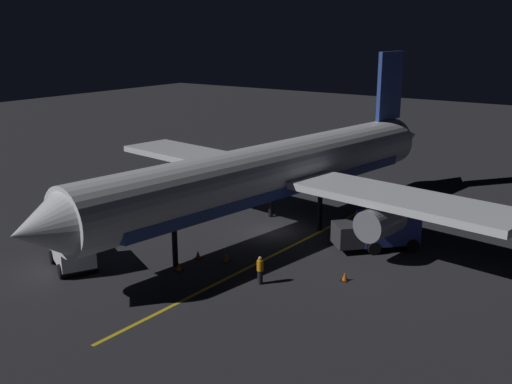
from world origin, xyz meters
TOP-DOWN VIEW (x-y plane):
  - ground_plane at (0.00, 0.00)m, footprint 180.00×180.00m
  - apron_guide_stripe at (-2.84, 4.00)m, footprint 1.32×29.95m
  - airliner at (-0.09, -0.63)m, footprint 35.24×40.90m
  - baggage_truck at (6.90, 12.86)m, footprint 6.00×4.39m
  - catering_truck at (-8.12, -1.22)m, footprint 5.43×5.60m
  - ground_crew_worker at (-4.77, 8.37)m, footprint 0.40×0.40m
  - traffic_cone_near_left at (-8.68, 5.05)m, footprint 0.50×0.50m
  - traffic_cone_near_right at (0.55, 9.66)m, footprint 0.50×0.50m
  - traffic_cone_under_wing at (0.94, 7.35)m, footprint 0.50×0.50m
  - traffic_cone_far at (-0.96, 6.77)m, footprint 0.50×0.50m

SIDE VIEW (x-z plane):
  - ground_plane at x=0.00m, z-range -0.20..0.00m
  - apron_guide_stripe at x=-2.84m, z-range 0.00..0.01m
  - traffic_cone_near_left at x=-8.68m, z-range -0.03..0.52m
  - traffic_cone_near_right at x=0.55m, z-range -0.03..0.52m
  - traffic_cone_under_wing at x=0.94m, z-range -0.03..0.52m
  - traffic_cone_far at x=-0.96m, z-range -0.03..0.52m
  - ground_crew_worker at x=-4.77m, z-range 0.02..1.76m
  - catering_truck at x=-8.12m, z-range 0.02..2.58m
  - baggage_truck at x=6.90m, z-range 0.01..2.61m
  - airliner at x=-0.09m, z-range -1.89..10.84m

